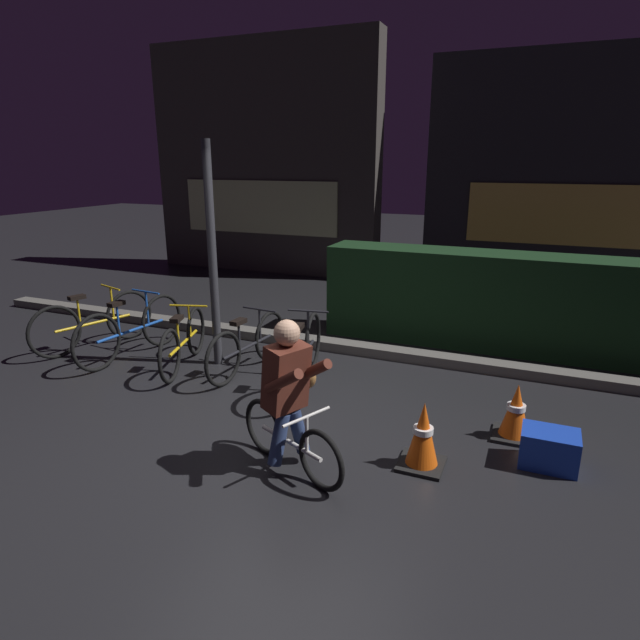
# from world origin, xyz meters

# --- Properties ---
(ground_plane) EXTENTS (40.00, 40.00, 0.00)m
(ground_plane) POSITION_xyz_m (0.00, 0.00, 0.00)
(ground_plane) COLOR black
(sidewalk_curb) EXTENTS (12.00, 0.24, 0.12)m
(sidewalk_curb) POSITION_xyz_m (0.00, 2.20, 0.06)
(sidewalk_curb) COLOR #56544F
(sidewalk_curb) RESTS_ON ground
(hedge_row) EXTENTS (4.80, 0.70, 1.24)m
(hedge_row) POSITION_xyz_m (1.80, 3.10, 0.62)
(hedge_row) COLOR black
(hedge_row) RESTS_ON ground
(storefront_left) EXTENTS (5.08, 0.54, 4.73)m
(storefront_left) POSITION_xyz_m (-3.56, 6.50, 2.35)
(storefront_left) COLOR #383330
(storefront_left) RESTS_ON ground
(storefront_right) EXTENTS (5.76, 0.54, 4.27)m
(storefront_right) POSITION_xyz_m (2.71, 7.20, 2.12)
(storefront_right) COLOR #262328
(storefront_right) RESTS_ON ground
(street_post) EXTENTS (0.10, 0.10, 2.59)m
(street_post) POSITION_xyz_m (-1.39, 1.20, 1.30)
(street_post) COLOR #2D2D33
(street_post) RESTS_ON ground
(parked_bike_leftmost) EXTENTS (0.59, 1.62, 0.78)m
(parked_bike_leftmost) POSITION_xyz_m (-3.18, 1.06, 0.35)
(parked_bike_leftmost) COLOR black
(parked_bike_leftmost) RESTS_ON ground
(parked_bike_left_mid) EXTENTS (0.46, 1.72, 0.79)m
(parked_bike_left_mid) POSITION_xyz_m (-2.49, 0.97, 0.36)
(parked_bike_left_mid) COLOR black
(parked_bike_left_mid) RESTS_ON ground
(parked_bike_center_left) EXTENTS (0.54, 1.46, 0.70)m
(parked_bike_center_left) POSITION_xyz_m (-1.69, 0.95, 0.32)
(parked_bike_center_left) COLOR black
(parked_bike_center_left) RESTS_ON ground
(parked_bike_center_right) EXTENTS (0.46, 1.52, 0.70)m
(parked_bike_center_right) POSITION_xyz_m (-0.92, 1.11, 0.32)
(parked_bike_center_right) COLOR black
(parked_bike_center_right) RESTS_ON ground
(parked_bike_right_mid) EXTENTS (0.46, 1.68, 0.78)m
(parked_bike_right_mid) POSITION_xyz_m (-0.17, 0.98, 0.35)
(parked_bike_right_mid) COLOR black
(parked_bike_right_mid) RESTS_ON ground
(traffic_cone_near) EXTENTS (0.36, 0.36, 0.56)m
(traffic_cone_near) POSITION_xyz_m (1.38, -0.10, 0.27)
(traffic_cone_near) COLOR black
(traffic_cone_near) RESTS_ON ground
(traffic_cone_far) EXTENTS (0.36, 0.36, 0.51)m
(traffic_cone_far) POSITION_xyz_m (2.04, 0.68, 0.24)
(traffic_cone_far) COLOR black
(traffic_cone_far) RESTS_ON ground
(blue_crate) EXTENTS (0.44, 0.32, 0.30)m
(blue_crate) POSITION_xyz_m (2.32, 0.30, 0.15)
(blue_crate) COLOR #193DB7
(blue_crate) RESTS_ON ground
(cyclist) EXTENTS (1.10, 0.66, 1.25)m
(cyclist) POSITION_xyz_m (0.42, -0.52, 0.63)
(cyclist) COLOR black
(cyclist) RESTS_ON ground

